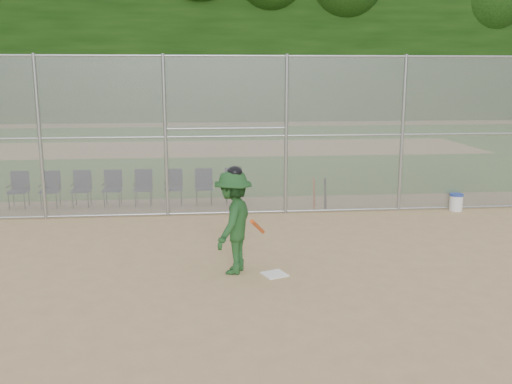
{
  "coord_description": "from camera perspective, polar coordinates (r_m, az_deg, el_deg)",
  "views": [
    {
      "loc": [
        -1.11,
        -9.13,
        3.56
      ],
      "look_at": [
        0.0,
        2.5,
        1.1
      ],
      "focal_mm": 40.0,
      "sensor_mm": 36.0,
      "label": 1
    }
  ],
  "objects": [
    {
      "name": "dirt_patch_far",
      "position": [
        27.39,
        -3.1,
        4.42
      ],
      "size": [
        24.0,
        24.0,
        0.0
      ],
      "primitive_type": "plane",
      "color": "tan",
      "rests_on": "ground"
    },
    {
      "name": "chair_2",
      "position": [
        16.02,
        -17.07,
        0.27
      ],
      "size": [
        0.54,
        0.52,
        0.96
      ],
      "primitive_type": null,
      "color": "#0F1839",
      "rests_on": "ground"
    },
    {
      "name": "treeline",
      "position": [
        29.22,
        -3.4,
        15.67
      ],
      "size": [
        81.0,
        60.0,
        11.0
      ],
      "color": "black",
      "rests_on": "ground"
    },
    {
      "name": "grass_strip",
      "position": [
        27.39,
        -3.1,
        4.41
      ],
      "size": [
        100.0,
        100.0,
        0.0
      ],
      "primitive_type": "plane",
      "color": "#32681F",
      "rests_on": "ground"
    },
    {
      "name": "chair_5",
      "position": [
        15.71,
        -8.23,
        0.45
      ],
      "size": [
        0.54,
        0.52,
        0.96
      ],
      "primitive_type": null,
      "color": "#0F1839",
      "rests_on": "ground"
    },
    {
      "name": "backstop_fence",
      "position": [
        14.26,
        -0.96,
        5.88
      ],
      "size": [
        16.09,
        0.09,
        4.0
      ],
      "color": "gray",
      "rests_on": "ground"
    },
    {
      "name": "chair_6",
      "position": [
        15.69,
        -5.24,
        0.51
      ],
      "size": [
        0.54,
        0.52,
        0.96
      ],
      "primitive_type": null,
      "color": "#0F1839",
      "rests_on": "ground"
    },
    {
      "name": "home_plate",
      "position": [
        10.33,
        1.85,
        -8.22
      ],
      "size": [
        0.51,
        0.51,
        0.02
      ],
      "primitive_type": "cube",
      "rotation": [
        0.0,
        0.0,
        0.38
      ],
      "color": "white",
      "rests_on": "ground"
    },
    {
      "name": "ground",
      "position": [
        9.87,
        1.4,
        -9.27
      ],
      "size": [
        100.0,
        100.0,
        0.0
      ],
      "primitive_type": "plane",
      "color": "tan",
      "rests_on": "ground"
    },
    {
      "name": "spare_bats",
      "position": [
        15.06,
        6.38,
        -0.21
      ],
      "size": [
        0.36,
        0.24,
        0.85
      ],
      "color": "#D84C14",
      "rests_on": "ground"
    },
    {
      "name": "batter_at_plate",
      "position": [
        10.2,
        -2.29,
        -2.97
      ],
      "size": [
        1.12,
        1.47,
        1.96
      ],
      "color": "#1E4B21",
      "rests_on": "ground"
    },
    {
      "name": "chair_1",
      "position": [
        16.21,
        -19.91,
        0.21
      ],
      "size": [
        0.54,
        0.52,
        0.96
      ],
      "primitive_type": null,
      "color": "#0F1839",
      "rests_on": "ground"
    },
    {
      "name": "chair_7",
      "position": [
        15.71,
        -2.24,
        0.57
      ],
      "size": [
        0.54,
        0.52,
        0.96
      ],
      "primitive_type": null,
      "color": "#0F1839",
      "rests_on": "ground"
    },
    {
      "name": "water_cooler",
      "position": [
        15.83,
        19.38,
        -0.96
      ],
      "size": [
        0.35,
        0.35,
        0.45
      ],
      "color": "white",
      "rests_on": "ground"
    },
    {
      "name": "chair_0",
      "position": [
        16.43,
        -22.68,
        0.15
      ],
      "size": [
        0.54,
        0.52,
        0.96
      ],
      "primitive_type": null,
      "color": "#0F1839",
      "rests_on": "ground"
    },
    {
      "name": "chair_3",
      "position": [
        15.87,
        -14.16,
        0.33
      ],
      "size": [
        0.54,
        0.52,
        0.96
      ],
      "primitive_type": null,
      "color": "#0F1839",
      "rests_on": "ground"
    },
    {
      "name": "chair_4",
      "position": [
        15.77,
        -11.21,
        0.39
      ],
      "size": [
        0.54,
        0.52,
        0.96
      ],
      "primitive_type": null,
      "color": "#0F1839",
      "rests_on": "ground"
    }
  ]
}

